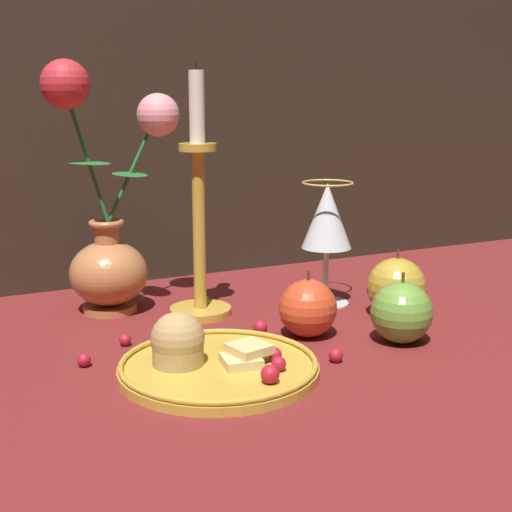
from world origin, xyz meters
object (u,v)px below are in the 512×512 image
object	(u,v)px
vase	(109,225)
candlestick	(199,227)
apple_beside_vase	(396,287)
apple_near_glass	(308,308)
apple_at_table_edge	(402,312)
plate_with_pastries	(209,360)
wine_glass	(327,221)

from	to	relation	value
vase	candlestick	distance (m)	0.12
apple_beside_vase	apple_near_glass	xyz separation A→B (m)	(-0.15, -0.02, -0.00)
vase	apple_at_table_edge	world-z (taller)	vase
apple_beside_vase	vase	bearing A→B (deg)	151.49
candlestick	apple_at_table_edge	bearing A→B (deg)	-49.59
plate_with_pastries	candlestick	world-z (taller)	candlestick
candlestick	apple_beside_vase	xyz separation A→B (m)	(0.24, -0.12, -0.08)
candlestick	apple_near_glass	size ratio (longest dim) A/B	3.97
apple_at_table_edge	apple_beside_vase	bearing A→B (deg)	56.72
vase	wine_glass	distance (m)	0.30
vase	candlestick	world-z (taller)	vase
plate_with_pastries	apple_near_glass	distance (m)	0.17
apple_beside_vase	apple_at_table_edge	xyz separation A→B (m)	(-0.06, -0.09, -0.00)
vase	apple_near_glass	xyz separation A→B (m)	(0.19, -0.21, -0.09)
vase	apple_near_glass	world-z (taller)	vase
apple_at_table_edge	wine_glass	bearing A→B (deg)	89.02
vase	apple_beside_vase	world-z (taller)	vase
candlestick	apple_beside_vase	world-z (taller)	candlestick
apple_beside_vase	plate_with_pastries	bearing A→B (deg)	-164.96
plate_with_pastries	candlestick	distance (m)	0.24
vase	apple_at_table_edge	bearing A→B (deg)	-44.11
plate_with_pastries	wine_glass	distance (m)	0.32
plate_with_pastries	apple_beside_vase	distance (m)	0.32
wine_glass	apple_beside_vase	size ratio (longest dim) A/B	1.91
apple_beside_vase	apple_at_table_edge	size ratio (longest dim) A/B	1.06
candlestick	apple_near_glass	distance (m)	0.19
wine_glass	apple_at_table_edge	bearing A→B (deg)	-90.98
vase	plate_with_pastries	xyz separation A→B (m)	(0.04, -0.27, -0.11)
plate_with_pastries	wine_glass	bearing A→B (deg)	34.85
apple_at_table_edge	vase	bearing A→B (deg)	135.89
wine_glass	apple_near_glass	size ratio (longest dim) A/B	2.08
plate_with_pastries	apple_at_table_edge	xyz separation A→B (m)	(0.25, -0.01, 0.02)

